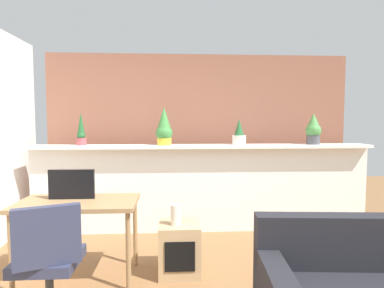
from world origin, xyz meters
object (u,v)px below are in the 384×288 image
(office_chair, at_px, (49,271))
(vase_on_shelf, at_px, (176,215))
(desk, at_px, (78,210))
(potted_plant_1, at_px, (164,128))
(tv_monitor, at_px, (72,184))
(potted_plant_0, at_px, (81,132))
(potted_plant_2, at_px, (239,134))
(potted_plant_3, at_px, (313,129))
(side_cube_shelf, at_px, (179,248))

(office_chair, height_order, vase_on_shelf, office_chair)
(desk, bearing_deg, potted_plant_1, 57.42)
(tv_monitor, xyz_separation_m, office_chair, (0.06, -0.74, -0.50))
(potted_plant_1, height_order, desk, potted_plant_1)
(potted_plant_0, relative_size, potted_plant_2, 1.26)
(office_chair, bearing_deg, potted_plant_3, 33.61)
(tv_monitor, distance_m, vase_on_shelf, 1.04)
(office_chair, xyz_separation_m, side_cube_shelf, (0.98, 0.71, -0.14))
(side_cube_shelf, bearing_deg, potted_plant_2, 54.69)
(desk, distance_m, side_cube_shelf, 1.04)
(potted_plant_2, height_order, potted_plant_3, potted_plant_3)
(potted_plant_3, xyz_separation_m, tv_monitor, (-2.88, -1.14, -0.49))
(desk, height_order, office_chair, office_chair)
(desk, height_order, tv_monitor, tv_monitor)
(potted_plant_1, height_order, vase_on_shelf, potted_plant_1)
(desk, relative_size, tv_monitor, 2.56)
(potted_plant_1, bearing_deg, potted_plant_3, 0.16)
(potted_plant_3, bearing_deg, tv_monitor, -158.44)
(potted_plant_1, distance_m, side_cube_shelf, 1.65)
(potted_plant_0, distance_m, desk, 1.46)
(potted_plant_1, distance_m, desk, 1.62)
(potted_plant_0, relative_size, potted_plant_1, 0.86)
(potted_plant_1, bearing_deg, potted_plant_2, -0.12)
(tv_monitor, bearing_deg, vase_on_shelf, -4.14)
(potted_plant_2, height_order, side_cube_shelf, potted_plant_2)
(potted_plant_3, distance_m, desk, 3.14)
(potted_plant_1, relative_size, office_chair, 0.55)
(office_chair, bearing_deg, potted_plant_0, 98.77)
(potted_plant_3, relative_size, vase_on_shelf, 2.15)
(desk, xyz_separation_m, office_chair, (-0.02, -0.66, -0.28))
(side_cube_shelf, bearing_deg, vase_on_shelf, -133.58)
(potted_plant_2, bearing_deg, potted_plant_1, 179.88)
(potted_plant_0, xyz_separation_m, potted_plant_1, (1.09, -0.03, 0.05))
(potted_plant_2, relative_size, potted_plant_3, 0.82)
(desk, bearing_deg, potted_plant_2, 34.24)
(tv_monitor, distance_m, office_chair, 0.90)
(office_chair, xyz_separation_m, vase_on_shelf, (0.94, 0.67, 0.21))
(potted_plant_2, bearing_deg, office_chair, -133.91)
(potted_plant_1, bearing_deg, tv_monitor, -126.98)
(potted_plant_0, distance_m, vase_on_shelf, 1.91)
(vase_on_shelf, bearing_deg, side_cube_shelf, 46.42)
(potted_plant_2, bearing_deg, desk, -145.76)
(potted_plant_1, distance_m, potted_plant_2, 1.01)
(potted_plant_0, bearing_deg, vase_on_shelf, -45.16)
(potted_plant_0, relative_size, potted_plant_3, 1.03)
(potted_plant_2, height_order, office_chair, potted_plant_2)
(potted_plant_1, relative_size, potted_plant_2, 1.46)
(potted_plant_1, xyz_separation_m, office_chair, (-0.80, -1.87, -1.02))
(potted_plant_3, bearing_deg, vase_on_shelf, -147.30)
(potted_plant_3, relative_size, side_cube_shelf, 0.84)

